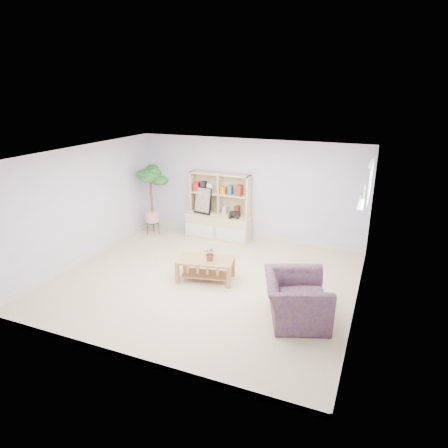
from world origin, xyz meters
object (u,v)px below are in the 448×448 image
at_px(coffee_table, 206,269).
at_px(floor_tree, 152,200).
at_px(storage_unit, 219,207).
at_px(armchair, 296,296).

bearing_deg(coffee_table, floor_tree, 130.20).
bearing_deg(storage_unit, floor_tree, -168.32).
bearing_deg(coffee_table, storage_unit, 95.52).
height_order(floor_tree, armchair, floor_tree).
height_order(coffee_table, floor_tree, floor_tree).
distance_m(storage_unit, coffee_table, 2.33).
bearing_deg(floor_tree, coffee_table, -38.15).
height_order(storage_unit, coffee_table, storage_unit).
relative_size(coffee_table, armchair, 0.94).
relative_size(coffee_table, floor_tree, 0.60).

